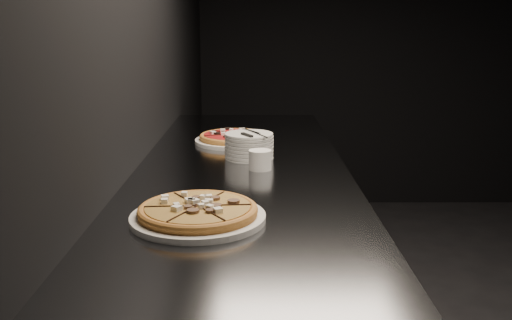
{
  "coord_description": "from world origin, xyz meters",
  "views": [
    {
      "loc": [
        -2.08,
        -1.91,
        1.42
      ],
      "look_at": [
        -2.08,
        0.05,
        0.94
      ],
      "focal_mm": 40.0,
      "sensor_mm": 36.0,
      "label": 1
    }
  ],
  "objects_px": {
    "pizza_tomato": "(234,138)",
    "ramekin": "(260,159)",
    "counter": "(242,292)",
    "plate_stack": "(249,146)",
    "pizza_mushroom": "(198,213)",
    "cutlery": "(251,133)"
  },
  "relations": [
    {
      "from": "pizza_tomato",
      "to": "plate_stack",
      "type": "height_order",
      "value": "plate_stack"
    },
    {
      "from": "counter",
      "to": "ramekin",
      "type": "bearing_deg",
      "value": 8.05
    },
    {
      "from": "cutlery",
      "to": "counter",
      "type": "bearing_deg",
      "value": -131.07
    },
    {
      "from": "plate_stack",
      "to": "cutlery",
      "type": "relative_size",
      "value": 0.96
    },
    {
      "from": "pizza_tomato",
      "to": "plate_stack",
      "type": "distance_m",
      "value": 0.29
    },
    {
      "from": "pizza_tomato",
      "to": "plate_stack",
      "type": "bearing_deg",
      "value": -76.86
    },
    {
      "from": "pizza_tomato",
      "to": "plate_stack",
      "type": "relative_size",
      "value": 2.1
    },
    {
      "from": "pizza_mushroom",
      "to": "plate_stack",
      "type": "height_order",
      "value": "plate_stack"
    },
    {
      "from": "cutlery",
      "to": "ramekin",
      "type": "height_order",
      "value": "cutlery"
    },
    {
      "from": "plate_stack",
      "to": "cutlery",
      "type": "bearing_deg",
      "value": -62.38
    },
    {
      "from": "plate_stack",
      "to": "cutlery",
      "type": "height_order",
      "value": "cutlery"
    },
    {
      "from": "counter",
      "to": "plate_stack",
      "type": "relative_size",
      "value": 13.55
    },
    {
      "from": "ramekin",
      "to": "pizza_mushroom",
      "type": "bearing_deg",
      "value": -107.35
    },
    {
      "from": "counter",
      "to": "pizza_mushroom",
      "type": "xyz_separation_m",
      "value": [
        -0.1,
        -0.52,
        0.48
      ]
    },
    {
      "from": "counter",
      "to": "cutlery",
      "type": "relative_size",
      "value": 13.01
    },
    {
      "from": "pizza_mushroom",
      "to": "cutlery",
      "type": "xyz_separation_m",
      "value": [
        0.13,
        0.69,
        0.08
      ]
    },
    {
      "from": "counter",
      "to": "pizza_mushroom",
      "type": "bearing_deg",
      "value": -100.98
    },
    {
      "from": "plate_stack",
      "to": "ramekin",
      "type": "bearing_deg",
      "value": -77.24
    },
    {
      "from": "ramekin",
      "to": "pizza_tomato",
      "type": "bearing_deg",
      "value": 103.0
    },
    {
      "from": "pizza_mushroom",
      "to": "pizza_tomato",
      "type": "xyz_separation_m",
      "value": [
        0.06,
        0.98,
        -0.0
      ]
    },
    {
      "from": "pizza_tomato",
      "to": "ramekin",
      "type": "relative_size",
      "value": 4.8
    },
    {
      "from": "counter",
      "to": "pizza_tomato",
      "type": "xyz_separation_m",
      "value": [
        -0.04,
        0.46,
        0.48
      ]
    }
  ]
}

